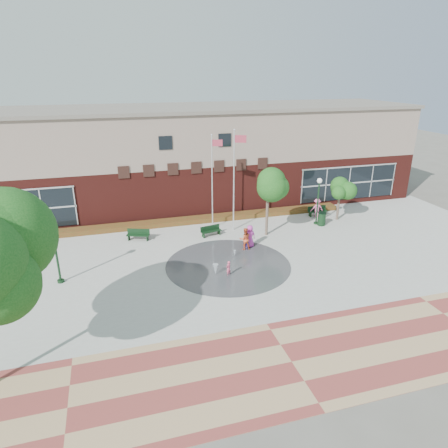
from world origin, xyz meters
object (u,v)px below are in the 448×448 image
object	(u,v)px
bench_left	(138,237)
trash_can	(322,219)
flagpole_left	(213,178)
child_splash	(228,268)
flagpole_right	(234,176)

from	to	relation	value
bench_left	trash_can	bearing A→B (deg)	15.79
flagpole_left	child_splash	size ratio (longest dim) A/B	7.50
bench_left	child_splash	world-z (taller)	child_splash
flagpole_right	bench_left	distance (m)	8.86
flagpole_left	flagpole_right	xyz separation A→B (m)	(1.54, -0.90, 0.27)
flagpole_left	child_splash	bearing A→B (deg)	-77.72
child_splash	flagpole_left	bearing A→B (deg)	-131.68
flagpole_left	trash_can	bearing A→B (deg)	7.99
bench_left	child_splash	bearing A→B (deg)	-35.98
bench_left	child_splash	xyz separation A→B (m)	(5.05, -7.42, 0.23)
flagpole_right	trash_can	distance (m)	8.49
flagpole_left	bench_left	distance (m)	7.45
flagpole_left	child_splash	distance (m)	9.20
flagpole_left	bench_left	world-z (taller)	flagpole_left
flagpole_left	bench_left	size ratio (longest dim) A/B	4.29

